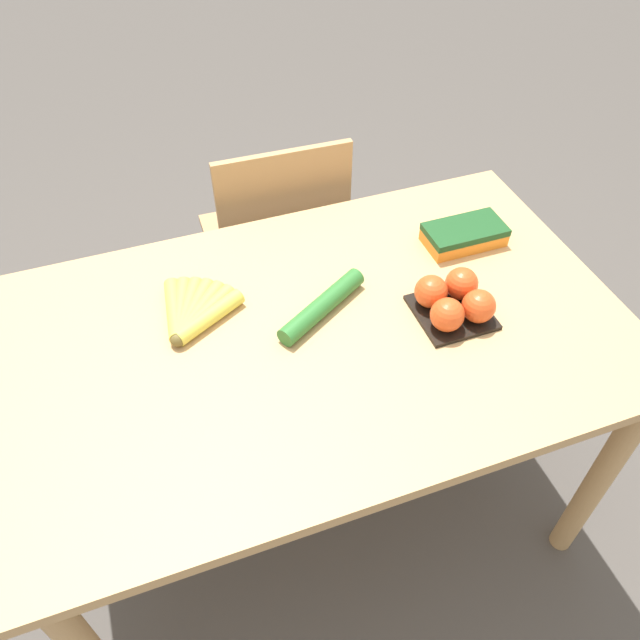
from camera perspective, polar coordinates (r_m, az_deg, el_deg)
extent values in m
plane|color=#4C4742|center=(2.01, 0.00, -16.07)|extent=(12.00, 12.00, 0.00)
cube|color=tan|center=(1.38, 0.00, -1.29)|extent=(1.36, 0.85, 0.03)
cylinder|color=tan|center=(1.77, 24.27, -12.91)|extent=(0.06, 0.06, 0.74)
cylinder|color=tan|center=(1.90, -21.99, -6.13)|extent=(0.06, 0.06, 0.74)
cylinder|color=tan|center=(2.10, 12.72, 2.76)|extent=(0.06, 0.06, 0.74)
cube|color=tan|center=(2.10, -4.35, 7.24)|extent=(0.43, 0.41, 0.03)
cube|color=tan|center=(1.81, -3.14, 9.25)|extent=(0.39, 0.03, 0.43)
cylinder|color=tan|center=(2.41, -0.97, 6.14)|extent=(0.04, 0.04, 0.45)
cylinder|color=tan|center=(2.36, -9.37, 4.28)|extent=(0.04, 0.04, 0.45)
cylinder|color=tan|center=(2.17, 1.75, 0.64)|extent=(0.04, 0.04, 0.45)
cylinder|color=tan|center=(2.11, -7.48, -1.56)|extent=(0.04, 0.04, 0.45)
sphere|color=brown|center=(1.36, -12.87, -1.72)|extent=(0.03, 0.03, 0.03)
cylinder|color=#DBCC47|center=(1.39, -10.06, 0.30)|extent=(0.17, 0.12, 0.04)
cylinder|color=#DBCC47|center=(1.40, -10.48, 0.55)|extent=(0.16, 0.14, 0.04)
cylinder|color=#DBCC47|center=(1.41, -10.95, 0.75)|extent=(0.15, 0.16, 0.04)
cylinder|color=#DBCC47|center=(1.41, -11.46, 0.88)|extent=(0.13, 0.17, 0.04)
cylinder|color=#DBCC47|center=(1.42, -12.01, 0.94)|extent=(0.11, 0.18, 0.04)
cylinder|color=#DBCC47|center=(1.42, -12.57, 0.94)|extent=(0.08, 0.18, 0.04)
cylinder|color=#DBCC47|center=(1.42, -13.14, 0.88)|extent=(0.06, 0.18, 0.04)
cube|color=black|center=(1.43, 11.94, 0.70)|extent=(0.16, 0.16, 0.01)
sphere|color=#DB4C1E|center=(1.36, 11.55, 0.47)|extent=(0.07, 0.07, 0.07)
sphere|color=#DB4C1E|center=(1.40, 14.30, 1.23)|extent=(0.07, 0.07, 0.07)
sphere|color=#DB4C1E|center=(1.41, 10.11, 2.58)|extent=(0.07, 0.07, 0.07)
sphere|color=#DB4C1E|center=(1.44, 12.81, 3.27)|extent=(0.07, 0.07, 0.07)
cube|color=orange|center=(1.61, 13.04, 7.61)|extent=(0.20, 0.10, 0.05)
cube|color=#19471E|center=(1.60, 13.14, 8.06)|extent=(0.20, 0.10, 0.02)
cylinder|color=#2D702D|center=(1.39, 0.21, 1.30)|extent=(0.24, 0.17, 0.04)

